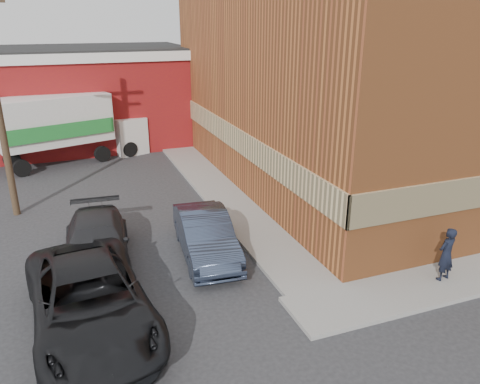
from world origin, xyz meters
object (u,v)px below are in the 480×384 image
object	(u,v)px
man	(446,254)
suv_b	(97,243)
brick_building	(374,74)
warehouse	(49,97)
box_truck	(67,124)
sedan	(206,235)
suv_a	(90,301)

from	to	relation	value
man	suv_b	world-z (taller)	man
brick_building	man	bearing A→B (deg)	-113.14
brick_building	warehouse	bearing A→B (deg)	142.80
box_truck	warehouse	bearing A→B (deg)	82.67
brick_building	warehouse	xyz separation A→B (m)	(-14.50, 11.00, -1.87)
brick_building	suv_b	distance (m)	14.87
man	box_truck	distance (m)	19.04
warehouse	sedan	bearing A→B (deg)	-75.28
man	sedan	distance (m)	7.11
brick_building	suv_a	xyz separation A→B (m)	(-13.77, -8.50, -3.88)
suv_a	sedan	bearing A→B (deg)	31.15
warehouse	man	world-z (taller)	warehouse
warehouse	suv_a	size ratio (longest dim) A/B	2.81
sedan	box_truck	bearing A→B (deg)	111.50
man	sedan	xyz separation A→B (m)	(-5.88, 3.99, -0.20)
suv_a	box_truck	xyz separation A→B (m)	(0.06, 15.14, 1.23)
suv_b	box_truck	world-z (taller)	box_truck
brick_building	man	xyz separation A→B (m)	(-4.19, -9.81, -3.76)
suv_b	brick_building	bearing A→B (deg)	25.99
sedan	brick_building	bearing A→B (deg)	35.20
warehouse	suv_b	bearing A→B (deg)	-85.98
brick_building	suv_b	xyz separation A→B (m)	(-13.36, -5.16, -3.99)
suv_b	warehouse	bearing A→B (deg)	98.91
sedan	warehouse	bearing A→B (deg)	109.93
brick_building	man	size ratio (longest dim) A/B	11.41
suv_b	box_truck	size ratio (longest dim) A/B	0.64
warehouse	sedan	xyz separation A→B (m)	(4.42, -16.82, -2.10)
warehouse	brick_building	bearing A→B (deg)	-37.20
brick_building	man	distance (m)	11.31
suv_a	suv_b	size ratio (longest dim) A/B	1.22
brick_building	box_truck	distance (m)	15.47
brick_building	warehouse	distance (m)	18.30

